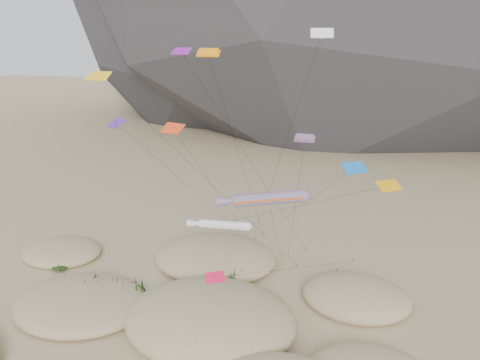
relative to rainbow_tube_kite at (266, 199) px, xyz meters
name	(u,v)px	position (x,y,z in m)	size (l,w,h in m)	color
dunes	(168,325)	(-7.64, -4.87, -11.22)	(48.39, 40.62, 4.47)	#CCB789
dune_grass	(169,326)	(-7.41, -5.10, -11.13)	(41.93, 28.88, 1.45)	black
kite_stakes	(270,246)	(-3.26, 15.22, -11.81)	(22.76, 7.93, 0.30)	#3F2D1E
rainbow_tube_kite	(266,199)	(0.00, 0.00, 0.00)	(8.20, 14.06, 12.88)	#DE5017
white_tube_kite	(220,225)	(-4.20, -0.17, -2.94)	(6.33, 16.82, 9.66)	white
orange_parafoil	(209,56)	(-8.41, 8.46, 11.77)	(5.14, 9.77, 24.50)	orange
multi_parafoil	(304,140)	(2.32, 5.12, 4.32)	(3.92, 9.24, 16.90)	red
delta_kites	(226,132)	(-4.57, 2.51, 5.23)	(28.57, 24.46, 26.27)	#4C1DAA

